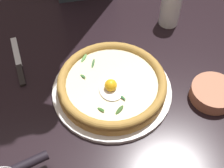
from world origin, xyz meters
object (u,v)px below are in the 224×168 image
(side_bowl, at_px, (213,93))
(drinking_glass, at_px, (170,10))
(pizza, at_px, (112,84))
(table_knife, at_px, (19,67))

(side_bowl, height_order, drinking_glass, drinking_glass)
(pizza, xyz_separation_m, table_knife, (0.12, 0.26, -0.03))
(pizza, distance_m, side_bowl, 0.28)
(pizza, xyz_separation_m, drinking_glass, (0.27, -0.22, 0.02))
(pizza, distance_m, table_knife, 0.29)
(side_bowl, bearing_deg, pizza, 78.83)
(side_bowl, xyz_separation_m, table_knife, (0.17, 0.53, -0.01))
(pizza, distance_m, drinking_glass, 0.35)
(drinking_glass, bearing_deg, pizza, 139.95)
(pizza, height_order, side_bowl, pizza)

